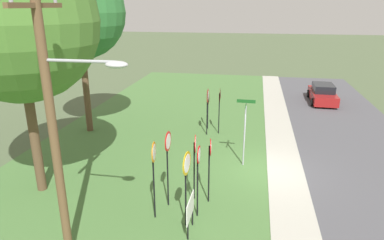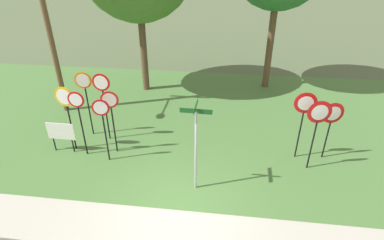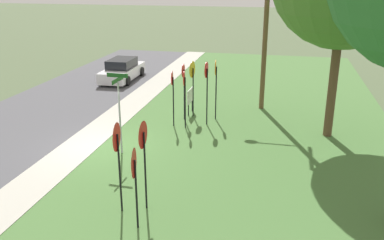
{
  "view_description": "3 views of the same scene",
  "coord_description": "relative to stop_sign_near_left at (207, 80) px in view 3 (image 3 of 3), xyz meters",
  "views": [
    {
      "loc": [
        -14.31,
        0.8,
        7.08
      ],
      "look_at": [
        0.96,
        3.61,
        1.89
      ],
      "focal_mm": 32.26,
      "sensor_mm": 36.0,
      "label": 1
    },
    {
      "loc": [
        1.25,
        -6.66,
        7.01
      ],
      "look_at": [
        0.02,
        3.21,
        1.43
      ],
      "focal_mm": 28.59,
      "sensor_mm": 36.0,
      "label": 2
    },
    {
      "loc": [
        14.17,
        6.98,
        6.51
      ],
      "look_at": [
        -0.27,
        3.72,
        1.36
      ],
      "focal_mm": 38.99,
      "sensor_mm": 36.0,
      "label": 3
    }
  ],
  "objects": [
    {
      "name": "stop_sign_near_left",
      "position": [
        0.0,
        0.0,
        0.0
      ],
      "size": [
        0.71,
        0.1,
        2.89
      ],
      "rotation": [
        0.0,
        0.0,
        -0.03
      ],
      "color": "black",
      "rests_on": "grass_median"
    },
    {
      "name": "street_name_post",
      "position": [
        3.92,
        -2.55,
        -0.25
      ],
      "size": [
        0.96,
        0.82,
        3.13
      ],
      "rotation": [
        0.0,
        0.0,
        -0.03
      ],
      "color": "#9EA0A8",
      "rests_on": "grass_median"
    },
    {
      "name": "stop_sign_far_right",
      "position": [
        -0.48,
        -1.17,
        -0.22
      ],
      "size": [
        0.61,
        0.09,
        2.65
      ],
      "rotation": [
        0.0,
        0.0,
        0.02
      ],
      "color": "black",
      "rests_on": "grass_median"
    },
    {
      "name": "stop_sign_near_right",
      "position": [
        0.62,
        -0.86,
        -0.24
      ],
      "size": [
        0.65,
        0.13,
        2.59
      ],
      "rotation": [
        0.0,
        0.0,
        0.14
      ],
      "color": "black",
      "rests_on": "grass_median"
    },
    {
      "name": "ground_plane",
      "position": [
        3.52,
        -3.65,
        -2.14
      ],
      "size": [
        160.0,
        160.0,
        0.0
      ],
      "primitive_type": "plane",
      "color": "#4C5B3D"
    },
    {
      "name": "yield_sign_near_left",
      "position": [
        8.53,
        -0.28,
        -0.37
      ],
      "size": [
        0.8,
        0.18,
        2.32
      ],
      "rotation": [
        0.0,
        0.0,
        0.19
      ],
      "color": "black",
      "rests_on": "grass_median"
    },
    {
      "name": "notice_board",
      "position": [
        -1.43,
        -1.07,
        -1.27
      ],
      "size": [
        1.1,
        0.06,
        1.25
      ],
      "rotation": [
        0.0,
        0.0,
        -0.01
      ],
      "color": "black",
      "rests_on": "grass_median"
    },
    {
      "name": "stop_sign_center_tall",
      "position": [
        0.51,
        -1.43,
        -0.3
      ],
      "size": [
        0.62,
        0.13,
        2.53
      ],
      "rotation": [
        0.0,
        0.0,
        0.15
      ],
      "color": "black",
      "rests_on": "grass_median"
    },
    {
      "name": "stop_sign_far_center",
      "position": [
        -1.08,
        -0.88,
        -0.14
      ],
      "size": [
        0.77,
        0.12,
        2.67
      ],
      "rotation": [
        0.0,
        0.0,
        -0.11
      ],
      "color": "black",
      "rests_on": "grass_median"
    },
    {
      "name": "grass_median",
      "position": [
        3.52,
        2.35,
        -2.12
      ],
      "size": [
        44.0,
        12.0,
        0.04
      ],
      "primitive_type": "cube",
      "color": "#477038",
      "rests_on": "ground_plane"
    },
    {
      "name": "parked_hatchback_near",
      "position": [
        -7.42,
        -7.02,
        -1.49
      ],
      "size": [
        4.46,
        1.95,
        1.39
      ],
      "rotation": [
        0.0,
        0.0,
        0.02
      ],
      "color": "silver",
      "rests_on": "road_asphalt"
    },
    {
      "name": "yield_sign_far_left",
      "position": [
        7.51,
        -0.37,
        -0.07
      ],
      "size": [
        0.79,
        0.1,
        2.69
      ],
      "rotation": [
        0.0,
        0.0,
        0.02
      ],
      "color": "black",
      "rests_on": "grass_median"
    },
    {
      "name": "sidewalk_strip",
      "position": [
        3.52,
        -4.45,
        -2.11
      ],
      "size": [
        44.0,
        1.6,
        0.06
      ],
      "primitive_type": "cube",
      "color": "#ADAA9E",
      "rests_on": "ground_plane"
    },
    {
      "name": "stop_sign_far_left",
      "position": [
        -0.84,
        0.27,
        -0.06
      ],
      "size": [
        0.69,
        0.12,
        2.82
      ],
      "rotation": [
        0.0,
        0.0,
        0.12
      ],
      "color": "black",
      "rests_on": "grass_median"
    },
    {
      "name": "yield_sign_near_right",
      "position": [
        7.83,
        -1.01,
        -0.06
      ],
      "size": [
        0.82,
        0.13,
        2.7
      ],
      "rotation": [
        0.0,
        0.0,
        0.13
      ],
      "color": "black",
      "rests_on": "grass_median"
    },
    {
      "name": "utility_pole",
      "position": [
        -3.07,
        2.14,
        2.24
      ],
      "size": [
        2.1,
        2.3,
        7.99
      ],
      "color": "brown",
      "rests_on": "grass_median"
    }
  ]
}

